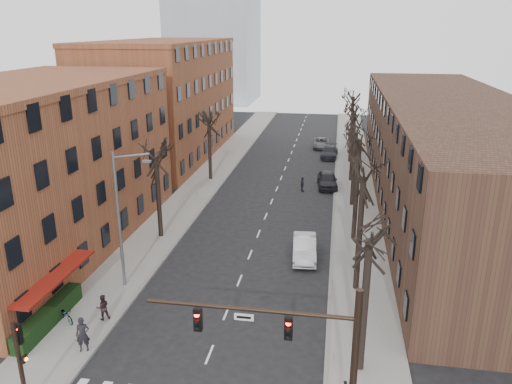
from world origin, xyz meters
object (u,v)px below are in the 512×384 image
at_px(parked_car_near, 327,180).
at_px(silver_sedan, 304,248).
at_px(parked_car_mid, 330,152).
at_px(pedestrian_a, 83,335).
at_px(bicycle, 66,315).

bearing_deg(parked_car_near, silver_sedan, -99.18).
xyz_separation_m(parked_car_near, parked_car_mid, (-0.08, 12.69, -0.12)).
relative_size(parked_car_near, pedestrian_a, 2.56).
relative_size(parked_car_near, bicycle, 3.02).
xyz_separation_m(parked_car_mid, bicycle, (-13.80, -40.73, -0.14)).
bearing_deg(silver_sedan, bicycle, -144.37).
height_order(parked_car_near, parked_car_mid, parked_car_near).
distance_m(silver_sedan, parked_car_near, 17.34).
distance_m(silver_sedan, parked_car_mid, 30.01).
bearing_deg(parked_car_mid, bicycle, -105.53).
relative_size(silver_sedan, bicycle, 2.93).
xyz_separation_m(parked_car_mid, pedestrian_a, (-11.47, -43.08, 0.39)).
relative_size(pedestrian_a, bicycle, 1.18).
distance_m(parked_car_near, parked_car_mid, 12.69).
bearing_deg(bicycle, silver_sedan, -15.30).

